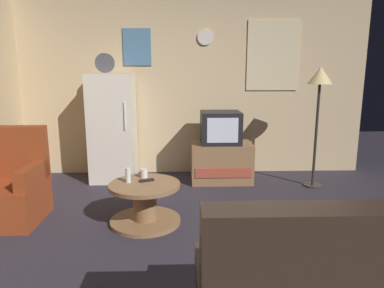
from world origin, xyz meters
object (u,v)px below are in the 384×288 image
(mug_ceramic_white, at_px, (144,173))
(fridge, at_px, (113,127))
(tv_stand, at_px, (221,162))
(armchair, at_px, (9,188))
(coffee_table, at_px, (145,203))
(crt_tv, at_px, (221,127))
(wine_glass, at_px, (128,175))
(remote_control, at_px, (147,180))
(standing_lamp, at_px, (320,85))

(mug_ceramic_white, bearing_deg, fridge, 113.29)
(tv_stand, relative_size, armchair, 0.87)
(coffee_table, bearing_deg, crt_tv, 56.43)
(wine_glass, bearing_deg, tv_stand, 50.49)
(remote_control, distance_m, armchair, 1.44)
(tv_stand, height_order, armchair, armchair)
(standing_lamp, height_order, remote_control, standing_lamp)
(tv_stand, distance_m, coffee_table, 1.67)
(fridge, distance_m, armchair, 1.67)
(crt_tv, distance_m, wine_glass, 1.74)
(fridge, bearing_deg, tv_stand, -5.40)
(coffee_table, distance_m, armchair, 1.44)
(remote_control, bearing_deg, standing_lamp, 3.01)
(tv_stand, relative_size, coffee_table, 1.17)
(wine_glass, bearing_deg, fridge, 105.94)
(tv_stand, xyz_separation_m, standing_lamp, (1.22, -0.26, 1.08))
(crt_tv, height_order, remote_control, crt_tv)
(tv_stand, xyz_separation_m, crt_tv, (-0.02, -0.00, 0.50))
(coffee_table, bearing_deg, fridge, 111.19)
(crt_tv, height_order, standing_lamp, standing_lamp)
(coffee_table, bearing_deg, wine_glass, 165.42)
(wine_glass, distance_m, armchair, 1.27)
(wine_glass, xyz_separation_m, mug_ceramic_white, (0.14, 0.17, -0.03))
(tv_stand, bearing_deg, mug_ceramic_white, -129.33)
(standing_lamp, distance_m, mug_ceramic_white, 2.53)
(tv_stand, distance_m, mug_ceramic_white, 1.53)
(tv_stand, height_order, coffee_table, tv_stand)
(wine_glass, relative_size, armchair, 0.16)
(standing_lamp, height_order, coffee_table, standing_lamp)
(armchair, bearing_deg, tv_stand, 27.84)
(fridge, xyz_separation_m, standing_lamp, (2.75, -0.41, 0.60))
(crt_tv, bearing_deg, remote_control, -124.49)
(fridge, xyz_separation_m, tv_stand, (1.53, -0.14, -0.48))
(crt_tv, xyz_separation_m, armchair, (-2.34, -1.24, -0.43))
(tv_stand, height_order, wine_glass, wine_glass)
(fridge, xyz_separation_m, remote_control, (0.61, -1.46, -0.32))
(wine_glass, distance_m, mug_ceramic_white, 0.22)
(coffee_table, bearing_deg, mug_ceramic_white, 96.81)
(mug_ceramic_white, bearing_deg, crt_tv, 51.21)
(crt_tv, xyz_separation_m, wine_glass, (-1.09, -1.34, -0.27))
(mug_ceramic_white, relative_size, remote_control, 0.60)
(standing_lamp, relative_size, armchair, 1.66)
(remote_control, bearing_deg, coffee_table, -125.44)
(standing_lamp, bearing_deg, tv_stand, 167.76)
(mug_ceramic_white, bearing_deg, remote_control, -73.97)
(mug_ceramic_white, bearing_deg, armchair, -177.03)
(fridge, distance_m, coffee_table, 1.73)
(armchair, bearing_deg, remote_control, -2.70)
(mug_ceramic_white, bearing_deg, standing_lamp, 22.61)
(mug_ceramic_white, bearing_deg, wine_glass, -130.75)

